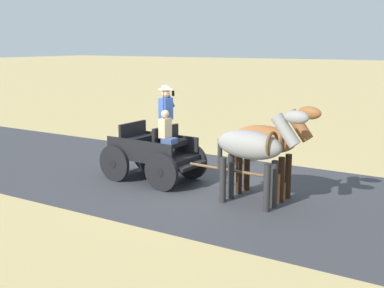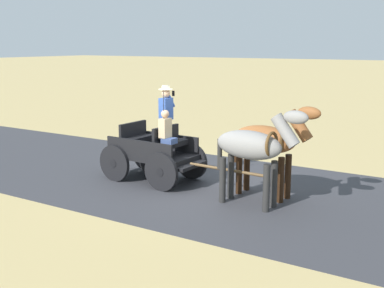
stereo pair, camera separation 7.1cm
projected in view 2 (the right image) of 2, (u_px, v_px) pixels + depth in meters
name	position (u px, v px, depth m)	size (l,w,h in m)	color
ground_plane	(187.00, 183.00, 12.47)	(200.00, 200.00, 0.00)	tan
road_surface	(187.00, 182.00, 12.47)	(6.24, 160.00, 0.01)	#38383D
horse_drawn_carriage	(155.00, 150.00, 12.52)	(1.52, 4.51, 2.50)	black
horse_near_side	(268.00, 142.00, 11.05)	(0.70, 2.14, 2.21)	brown
horse_off_side	(253.00, 148.00, 10.43)	(0.66, 2.13, 2.21)	gray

